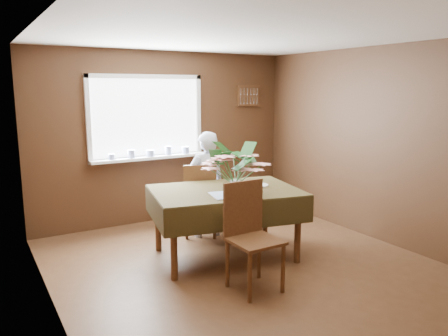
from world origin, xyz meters
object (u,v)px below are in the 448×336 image
chair_near (250,232)px  seated_woman (206,185)px  chair_far (200,198)px  dining_table (225,198)px  flower_bouquet (235,163)px

chair_near → seated_woman: 1.61m
chair_far → dining_table: bearing=112.5°
chair_far → chair_near: chair_near is taller
chair_near → flower_bouquet: flower_bouquet is taller
dining_table → flower_bouquet: flower_bouquet is taller
dining_table → chair_far: chair_far is taller
flower_bouquet → chair_far: bearing=85.3°
dining_table → chair_far: size_ratio=1.88×
seated_woman → chair_far: bearing=-3.4°
chair_near → flower_bouquet: size_ratio=1.74×
chair_near → flower_bouquet: (0.19, 0.58, 0.58)m
chair_far → chair_near: size_ratio=0.94×
flower_bouquet → chair_near: bearing=-108.2°
dining_table → seated_woman: seated_woman is taller
seated_woman → dining_table: bearing=82.6°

